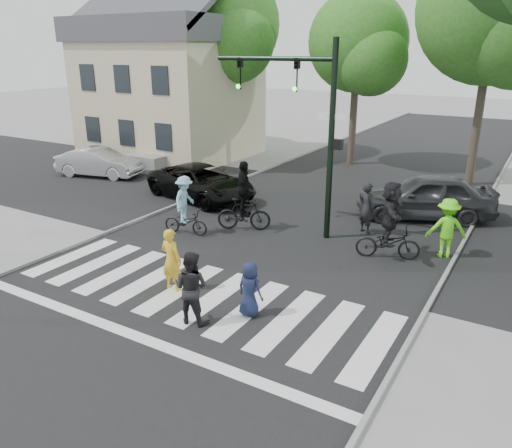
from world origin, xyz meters
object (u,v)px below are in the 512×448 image
(cyclist_right, at_px, (390,225))
(car_suv, at_px, (202,182))
(cyclist_left, at_px, (185,209))
(pedestrian_child, at_px, (250,289))
(pedestrian_adult, at_px, (191,288))
(pedestrian_woman, at_px, (171,260))
(car_silver, at_px, (99,162))
(traffic_signal, at_px, (306,111))
(car_grey, at_px, (425,196))
(cyclist_mid, at_px, (244,202))

(cyclist_right, xyz_separation_m, car_suv, (-8.14, 2.12, -0.34))
(cyclist_left, bearing_deg, pedestrian_child, -37.03)
(pedestrian_adult, distance_m, cyclist_right, 6.24)
(pedestrian_woman, distance_m, car_silver, 12.87)
(pedestrian_woman, distance_m, pedestrian_adult, 1.69)
(traffic_signal, distance_m, pedestrian_child, 6.45)
(pedestrian_adult, height_order, cyclist_left, cyclist_left)
(pedestrian_woman, bearing_deg, traffic_signal, -99.04)
(car_suv, height_order, car_grey, car_grey)
(pedestrian_child, xyz_separation_m, cyclist_mid, (-3.11, 4.71, 0.31))
(pedestrian_woman, relative_size, car_silver, 0.40)
(pedestrian_adult, relative_size, car_suv, 0.34)
(car_silver, bearing_deg, cyclist_right, -114.36)
(pedestrian_child, bearing_deg, car_silver, -24.91)
(car_silver, height_order, car_grey, car_grey)
(cyclist_mid, height_order, cyclist_right, cyclist_mid)
(pedestrian_adult, bearing_deg, pedestrian_woman, -43.96)
(pedestrian_woman, bearing_deg, car_suv, -56.91)
(pedestrian_woman, height_order, pedestrian_adult, pedestrian_adult)
(cyclist_mid, distance_m, car_silver, 10.13)
(car_grey, bearing_deg, pedestrian_adult, -38.08)
(pedestrian_adult, bearing_deg, car_grey, -113.24)
(pedestrian_adult, distance_m, car_grey, 10.24)
(traffic_signal, xyz_separation_m, car_suv, (-5.16, 1.49, -3.23))
(cyclist_right, relative_size, car_suv, 0.47)
(traffic_signal, height_order, cyclist_right, traffic_signal)
(car_suv, bearing_deg, car_grey, -62.23)
(pedestrian_child, relative_size, cyclist_right, 0.57)
(pedestrian_woman, height_order, car_grey, pedestrian_woman)
(pedestrian_child, bearing_deg, traffic_signal, -71.25)
(cyclist_left, xyz_separation_m, car_suv, (-1.95, 3.49, -0.16))
(cyclist_mid, bearing_deg, cyclist_right, 0.68)
(car_silver, bearing_deg, pedestrian_child, -134.00)
(cyclist_right, bearing_deg, pedestrian_woman, -130.50)
(pedestrian_child, bearing_deg, car_suv, -41.65)
(pedestrian_adult, relative_size, cyclist_left, 0.86)
(pedestrian_woman, relative_size, car_grey, 0.34)
(cyclist_right, xyz_separation_m, car_silver, (-14.54, 2.69, -0.35))
(pedestrian_woman, xyz_separation_m, car_silver, (-10.55, 7.37, -0.14))
(pedestrian_woman, relative_size, cyclist_mid, 0.70)
(cyclist_right, bearing_deg, traffic_signal, 167.95)
(traffic_signal, bearing_deg, cyclist_left, -147.93)
(cyclist_right, relative_size, car_silver, 0.57)
(pedestrian_adult, relative_size, cyclist_right, 0.73)
(pedestrian_woman, distance_m, car_grey, 9.77)
(car_grey, bearing_deg, cyclist_left, -71.10)
(car_silver, relative_size, car_grey, 0.86)
(pedestrian_adult, distance_m, cyclist_mid, 6.02)
(pedestrian_woman, distance_m, car_suv, 7.97)
(car_silver, bearing_deg, pedestrian_adult, -138.90)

